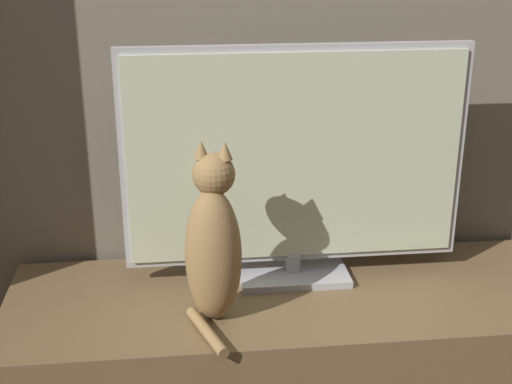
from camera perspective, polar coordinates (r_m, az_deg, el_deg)
tv_stand at (r=2.10m, az=3.12°, el=-13.83°), size 1.58×0.53×0.48m
tv at (r=1.93m, az=3.14°, el=2.21°), size 0.94×0.18×0.66m
cat at (r=1.77m, az=-3.41°, el=-4.23°), size 0.17×0.28×0.47m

